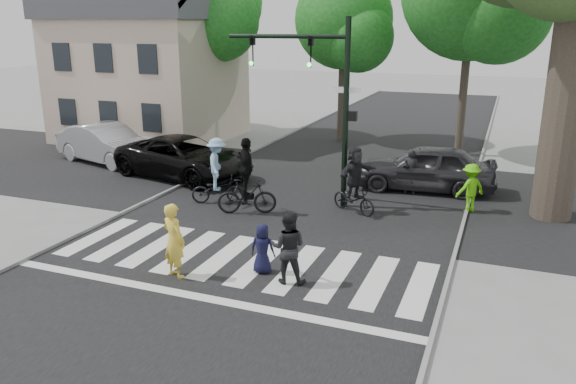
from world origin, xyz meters
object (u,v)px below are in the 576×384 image
Objects in this scene: pedestrian_adult at (288,247)px; cyclist_right at (355,184)px; pedestrian_child at (263,249)px; cyclist_mid at (247,183)px; cyclist_left at (217,175)px; car_suv at (184,157)px; car_silver at (106,144)px; traffic_signal at (321,86)px; car_grey at (426,168)px; pedestrian_woman at (174,241)px.

pedestrian_adult is 5.48m from cyclist_right.
cyclist_mid is at bearing -66.27° from pedestrian_child.
cyclist_left is 0.39× the size of car_suv.
cyclist_right is at bearing -91.10° from car_suv.
car_silver is (-11.63, 8.14, -0.03)m from pedestrian_adult.
pedestrian_child is 4.52m from cyclist_mid.
car_suv is at bearing 143.39° from cyclist_mid.
cyclist_right is at bearing 23.02° from cyclist_mid.
cyclist_left is (-4.40, 4.78, 0.09)m from pedestrian_adult.
car_suv is at bearing 166.37° from cyclist_right.
traffic_signal reaches higher than pedestrian_adult.
cyclist_left is 1.51m from cyclist_mid.
cyclist_right is 7.50m from car_suv.
car_suv is 1.13× the size of car_silver.
traffic_signal is 1.23× the size of car_grey.
cyclist_left reaches higher than pedestrian_woman.
cyclist_mid is at bearing -64.90° from pedestrian_woman.
cyclist_right is at bearing -105.84° from pedestrian_child.
pedestrian_adult is 0.78× the size of cyclist_left.
car_suv is at bearing 167.82° from traffic_signal.
cyclist_left reaches higher than cyclist_right.
traffic_signal reaches higher than cyclist_left.
traffic_signal reaches higher than cyclist_mid.
pedestrian_woman reaches higher than car_grey.
traffic_signal is at bearing -89.65° from car_suv.
cyclist_right is 0.42× the size of car_silver.
cyclist_mid is 5.19m from car_suv.
cyclist_left is at bearing -61.46° from car_grey.
pedestrian_woman is 0.75× the size of cyclist_mid.
pedestrian_woman is 9.18m from car_suv.
car_silver is at bearing -91.73° from car_grey.
car_silver is at bearing 155.12° from cyclist_mid.
traffic_signal is 4.87× the size of pedestrian_child.
pedestrian_adult is (2.60, 0.69, -0.04)m from pedestrian_woman.
car_grey is (13.44, 0.75, -0.01)m from car_silver.
car_grey is (3.05, 2.93, -3.07)m from traffic_signal.
pedestrian_child is 0.58× the size of cyclist_right.
cyclist_left reaches higher than car_suv.
cyclist_right reaches higher than car_silver.
cyclist_mid is 1.14× the size of cyclist_right.
cyclist_right reaches higher than pedestrian_child.
cyclist_right is (0.86, 5.22, 0.34)m from pedestrian_child.
cyclist_left is 0.91× the size of cyclist_mid.
traffic_signal reaches higher than cyclist_right.
pedestrian_woman is 6.74m from cyclist_right.
pedestrian_child is at bearing -110.32° from car_silver.
pedestrian_child is at bearing -21.56° from car_grey.
pedestrian_child is at bearing -59.76° from cyclist_mid.
car_grey is at bearing 43.78° from traffic_signal.
pedestrian_child is (1.83, 0.96, -0.29)m from pedestrian_woman.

